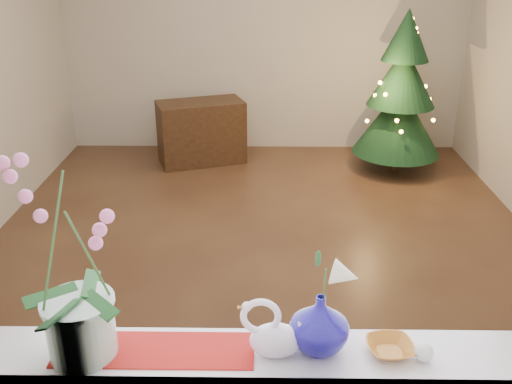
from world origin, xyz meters
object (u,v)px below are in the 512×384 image
paperweight (424,352)px  blue_vase (320,319)px  swan (276,329)px  amber_dish (390,349)px  xmas_tree (401,93)px  orchid_pot (71,263)px  side_table (201,132)px

paperweight → blue_vase: bearing=170.8°
swan → paperweight: (0.51, -0.03, -0.07)m
amber_dish → xmas_tree: size_ratio=0.08×
orchid_pot → xmas_tree: 4.66m
amber_dish → blue_vase: bearing=175.4°
swan → amber_dish: (0.40, 0.01, -0.09)m
orchid_pot → xmas_tree: bearing=64.1°
orchid_pot → amber_dish: orchid_pot is taller
side_table → orchid_pot: bearing=-108.4°
blue_vase → side_table: 4.47m
xmas_tree → side_table: 2.15m
swan → paperweight: size_ratio=3.70×
paperweight → amber_dish: (-0.11, 0.04, -0.02)m
orchid_pot → swan: size_ratio=2.92×
blue_vase → paperweight: blue_vase is taller
paperweight → xmas_tree: xmas_tree is taller
xmas_tree → side_table: size_ratio=1.83×
orchid_pot → blue_vase: bearing=2.7°
paperweight → amber_dish: paperweight is taller
orchid_pot → side_table: size_ratio=0.81×
blue_vase → paperweight: (0.36, -0.06, -0.09)m
blue_vase → xmas_tree: xmas_tree is taller
blue_vase → paperweight: bearing=-9.2°
paperweight → xmas_tree: 4.28m
orchid_pot → side_table: (-0.06, 4.37, -0.95)m
amber_dish → xmas_tree: 4.27m
blue_vase → swan: bearing=-168.3°
swan → amber_dish: size_ratio=1.82×
swan → side_table: size_ratio=0.28×
xmas_tree → blue_vase: bearing=-106.3°
amber_dish → orchid_pot: bearing=-179.0°
orchid_pot → xmas_tree: xmas_tree is taller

